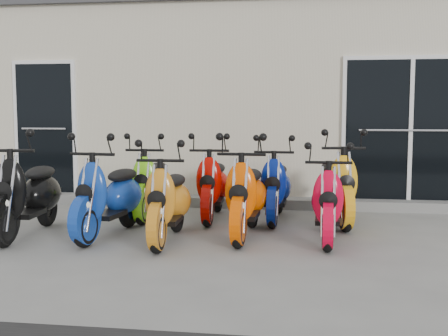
{
  "coord_description": "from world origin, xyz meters",
  "views": [
    {
      "loc": [
        1.03,
        -6.57,
        1.49
      ],
      "look_at": [
        0.0,
        0.6,
        0.75
      ],
      "focal_mm": 45.0,
      "sensor_mm": 36.0,
      "label": 1
    }
  ],
  "objects_px": {
    "scooter_front_orange_b": "(246,185)",
    "scooter_front_red": "(328,191)",
    "scooter_front_black": "(27,182)",
    "scooter_back_blue": "(276,177)",
    "scooter_back_red": "(213,176)",
    "scooter_back_yellow": "(337,176)",
    "scooter_front_blue": "(109,184)",
    "scooter_front_orange_a": "(168,190)",
    "scooter_back_green": "(152,175)"
  },
  "relations": [
    {
      "from": "scooter_front_orange_b",
      "to": "scooter_front_red",
      "type": "xyz_separation_m",
      "value": [
        0.94,
        -0.06,
        -0.05
      ]
    },
    {
      "from": "scooter_front_black",
      "to": "scooter_back_blue",
      "type": "height_order",
      "value": "scooter_front_black"
    },
    {
      "from": "scooter_back_red",
      "to": "scooter_back_blue",
      "type": "relative_size",
      "value": 1.02
    },
    {
      "from": "scooter_back_blue",
      "to": "scooter_front_orange_b",
      "type": "bearing_deg",
      "value": -103.91
    },
    {
      "from": "scooter_front_black",
      "to": "scooter_front_orange_b",
      "type": "relative_size",
      "value": 1.04
    },
    {
      "from": "scooter_front_orange_b",
      "to": "scooter_back_yellow",
      "type": "bearing_deg",
      "value": 44.8
    },
    {
      "from": "scooter_front_red",
      "to": "scooter_back_blue",
      "type": "height_order",
      "value": "scooter_back_blue"
    },
    {
      "from": "scooter_front_blue",
      "to": "scooter_front_orange_a",
      "type": "relative_size",
      "value": 1.05
    },
    {
      "from": "scooter_back_green",
      "to": "scooter_back_yellow",
      "type": "bearing_deg",
      "value": -1.99
    },
    {
      "from": "scooter_back_green",
      "to": "scooter_back_yellow",
      "type": "relative_size",
      "value": 0.94
    },
    {
      "from": "scooter_back_red",
      "to": "scooter_back_yellow",
      "type": "height_order",
      "value": "scooter_back_yellow"
    },
    {
      "from": "scooter_back_red",
      "to": "scooter_back_blue",
      "type": "distance_m",
      "value": 0.86
    },
    {
      "from": "scooter_front_orange_b",
      "to": "scooter_front_red",
      "type": "bearing_deg",
      "value": -1.35
    },
    {
      "from": "scooter_front_orange_a",
      "to": "scooter_front_red",
      "type": "bearing_deg",
      "value": 7.89
    },
    {
      "from": "scooter_back_blue",
      "to": "scooter_back_yellow",
      "type": "height_order",
      "value": "scooter_back_yellow"
    },
    {
      "from": "scooter_front_red",
      "to": "scooter_back_red",
      "type": "distance_m",
      "value": 1.87
    },
    {
      "from": "scooter_front_orange_a",
      "to": "scooter_back_red",
      "type": "bearing_deg",
      "value": 76.92
    },
    {
      "from": "scooter_front_black",
      "to": "scooter_front_red",
      "type": "xyz_separation_m",
      "value": [
        3.52,
        0.24,
        -0.07
      ]
    },
    {
      "from": "scooter_front_blue",
      "to": "scooter_back_blue",
      "type": "height_order",
      "value": "scooter_front_blue"
    },
    {
      "from": "scooter_back_yellow",
      "to": "scooter_back_red",
      "type": "bearing_deg",
      "value": 170.42
    },
    {
      "from": "scooter_front_orange_b",
      "to": "scooter_back_red",
      "type": "relative_size",
      "value": 1.04
    },
    {
      "from": "scooter_front_orange_a",
      "to": "scooter_back_blue",
      "type": "xyz_separation_m",
      "value": [
        1.15,
        1.42,
        -0.0
      ]
    },
    {
      "from": "scooter_back_yellow",
      "to": "scooter_front_blue",
      "type": "bearing_deg",
      "value": -164.17
    },
    {
      "from": "scooter_front_red",
      "to": "scooter_front_orange_a",
      "type": "bearing_deg",
      "value": -169.02
    },
    {
      "from": "scooter_front_red",
      "to": "scooter_back_green",
      "type": "xyz_separation_m",
      "value": [
        -2.37,
        1.11,
        0.02
      ]
    },
    {
      "from": "scooter_front_black",
      "to": "scooter_back_yellow",
      "type": "xyz_separation_m",
      "value": [
        3.68,
        1.31,
        -0.01
      ]
    },
    {
      "from": "scooter_front_orange_b",
      "to": "scooter_front_orange_a",
      "type": "bearing_deg",
      "value": -154.6
    },
    {
      "from": "scooter_front_black",
      "to": "scooter_front_blue",
      "type": "xyz_separation_m",
      "value": [
        0.97,
        0.11,
        -0.02
      ]
    },
    {
      "from": "scooter_back_blue",
      "to": "scooter_front_red",
      "type": "bearing_deg",
      "value": -58.46
    },
    {
      "from": "scooter_front_orange_b",
      "to": "scooter_back_red",
      "type": "height_order",
      "value": "scooter_front_orange_b"
    },
    {
      "from": "scooter_back_red",
      "to": "scooter_back_blue",
      "type": "bearing_deg",
      "value": -1.2
    },
    {
      "from": "scooter_back_red",
      "to": "scooter_front_red",
      "type": "bearing_deg",
      "value": -38.32
    },
    {
      "from": "scooter_front_blue",
      "to": "scooter_front_orange_b",
      "type": "distance_m",
      "value": 1.62
    },
    {
      "from": "scooter_front_orange_a",
      "to": "scooter_front_red",
      "type": "xyz_separation_m",
      "value": [
        1.8,
        0.3,
        -0.02
      ]
    },
    {
      "from": "scooter_front_red",
      "to": "scooter_back_green",
      "type": "relative_size",
      "value": 0.97
    },
    {
      "from": "scooter_back_blue",
      "to": "scooter_back_red",
      "type": "bearing_deg",
      "value": -177.59
    },
    {
      "from": "scooter_front_orange_b",
      "to": "scooter_front_red",
      "type": "distance_m",
      "value": 0.94
    },
    {
      "from": "scooter_front_red",
      "to": "scooter_back_red",
      "type": "bearing_deg",
      "value": 145.15
    },
    {
      "from": "scooter_front_red",
      "to": "scooter_back_red",
      "type": "xyz_separation_m",
      "value": [
        -1.51,
        1.11,
        0.02
      ]
    },
    {
      "from": "scooter_front_red",
      "to": "scooter_back_yellow",
      "type": "distance_m",
      "value": 1.08
    },
    {
      "from": "scooter_front_red",
      "to": "scooter_back_yellow",
      "type": "relative_size",
      "value": 0.91
    },
    {
      "from": "scooter_back_blue",
      "to": "scooter_front_black",
      "type": "bearing_deg",
      "value": -153.02
    },
    {
      "from": "scooter_front_black",
      "to": "scooter_front_red",
      "type": "bearing_deg",
      "value": 1.16
    },
    {
      "from": "scooter_front_blue",
      "to": "scooter_back_blue",
      "type": "xyz_separation_m",
      "value": [
        1.9,
        1.26,
        -0.03
      ]
    },
    {
      "from": "scooter_front_black",
      "to": "scooter_back_green",
      "type": "height_order",
      "value": "scooter_front_black"
    },
    {
      "from": "scooter_front_orange_b",
      "to": "scooter_back_green",
      "type": "relative_size",
      "value": 1.04
    },
    {
      "from": "scooter_front_orange_a",
      "to": "scooter_back_yellow",
      "type": "relative_size",
      "value": 0.94
    },
    {
      "from": "scooter_back_yellow",
      "to": "scooter_front_red",
      "type": "bearing_deg",
      "value": -106.65
    },
    {
      "from": "scooter_front_orange_b",
      "to": "scooter_back_blue",
      "type": "relative_size",
      "value": 1.05
    },
    {
      "from": "scooter_back_green",
      "to": "scooter_front_black",
      "type": "bearing_deg",
      "value": -131.22
    }
  ]
}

